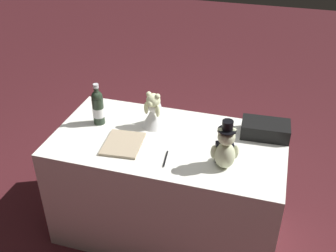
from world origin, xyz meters
TOP-DOWN VIEW (x-y plane):
  - ground_plane at (0.00, 0.00)m, footprint 12.00×12.00m
  - reception_table at (0.00, 0.00)m, footprint 1.44×0.76m
  - teddy_bear_groom at (-0.37, 0.16)m, footprint 0.15×0.14m
  - teddy_bear_bride at (0.13, -0.14)m, footprint 0.16×0.20m
  - champagne_bottle at (0.49, -0.06)m, footprint 0.08×0.08m
  - signing_pen at (-0.04, 0.20)m, footprint 0.03×0.15m
  - gift_case_black at (-0.57, -0.22)m, footprint 0.30×0.19m
  - guestbook at (0.24, 0.13)m, footprint 0.25×0.29m

SIDE VIEW (x-z plane):
  - ground_plane at x=0.00m, z-range 0.00..0.00m
  - reception_table at x=0.00m, z-range 0.00..0.75m
  - signing_pen at x=-0.04m, z-range 0.75..0.76m
  - guestbook at x=0.24m, z-range 0.75..0.76m
  - gift_case_black at x=-0.57m, z-range 0.75..0.84m
  - teddy_bear_bride at x=0.13m, z-range 0.73..0.97m
  - teddy_bear_groom at x=-0.37m, z-range 0.72..1.02m
  - champagne_bottle at x=0.49m, z-range 0.73..1.01m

